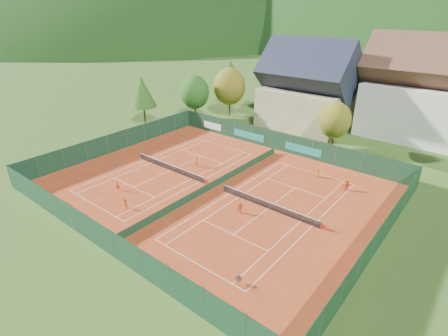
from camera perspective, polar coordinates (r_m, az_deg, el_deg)
ground at (r=44.22m, az=-1.63°, el=-3.23°), size 600.00×600.00×0.00m
clay_pad at (r=44.20m, az=-1.63°, el=-3.20°), size 40.00×32.00×0.01m
court_markings_left at (r=49.25m, az=-8.73°, el=-0.38°), size 11.03×23.83×0.00m
court_markings_right at (r=40.13m, az=7.15°, el=-6.57°), size 11.03×23.83×0.00m
tennis_net_left at (r=48.93m, az=-8.65°, el=0.09°), size 13.30×0.10×1.02m
tennis_net_right at (r=39.81m, az=7.38°, el=-6.03°), size 13.30×0.10×1.02m
court_divider at (r=43.97m, az=-1.64°, el=-2.63°), size 0.03×28.80×1.00m
fence_north at (r=55.83m, az=8.73°, el=4.36°), size 40.00×0.10×3.00m
fence_south at (r=34.74m, az=-19.36°, el=-10.59°), size 40.00×0.04×3.00m
fence_west at (r=57.55m, az=-17.03°, el=4.20°), size 0.04×32.00×3.00m
fence_east at (r=35.77m, az=24.02°, el=-10.37°), size 0.09×32.00×3.00m
chalet at (r=67.46m, az=13.40°, el=12.16°), size 16.20×12.00×16.00m
hotel_block_a at (r=67.52m, az=30.59°, el=10.07°), size 21.60×11.00×17.25m
tree_west_front at (r=70.29m, az=-4.83°, el=12.21°), size 5.72×5.72×8.69m
tree_west_mid at (r=72.01m, az=0.90°, el=13.16°), size 6.44×6.44×9.78m
tree_west_back at (r=81.70m, az=1.07°, el=15.06°), size 5.60×5.60×10.00m
tree_center at (r=57.36m, az=17.65°, el=7.46°), size 5.01×5.01×7.60m
tree_west_side at (r=69.27m, az=-13.21°, el=12.03°), size 5.04×5.04×9.00m
ball_hopper at (r=30.07m, az=2.43°, el=-17.61°), size 0.34×0.34×0.80m
loose_ball_0 at (r=49.45m, az=-15.54°, el=-0.92°), size 0.07×0.07×0.07m
loose_ball_1 at (r=35.22m, az=-8.75°, el=-11.67°), size 0.07×0.07×0.07m
loose_ball_2 at (r=47.20m, az=5.39°, el=-1.33°), size 0.07×0.07×0.07m
loose_ball_3 at (r=54.54m, az=1.81°, el=2.52°), size 0.07×0.07×0.07m
player_left_near at (r=45.19m, az=-16.98°, el=-2.71°), size 0.61×0.57×1.41m
player_left_mid at (r=41.08m, az=-15.88°, el=-5.62°), size 0.77×0.72×1.26m
player_left_far at (r=49.81m, az=-4.49°, el=1.06°), size 1.07×0.80×1.47m
player_right_near at (r=38.72m, az=2.68°, el=-6.46°), size 0.83×0.82×1.41m
player_right_far_a at (r=48.23m, az=14.97°, el=-0.75°), size 0.67×0.50×1.25m
player_right_far_b at (r=45.89m, az=19.41°, el=-2.66°), size 1.28×1.05×1.37m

